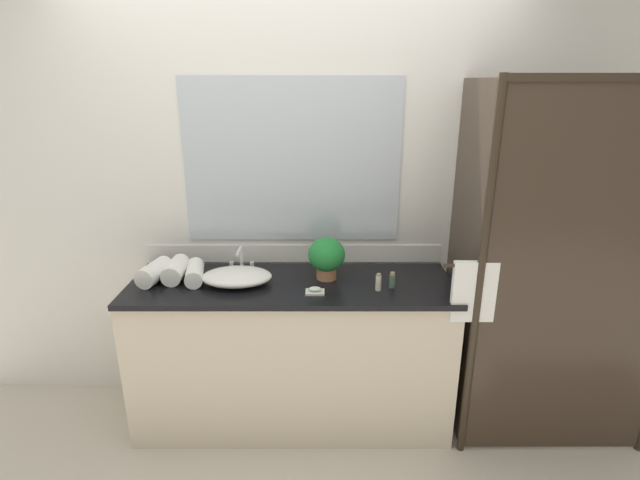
% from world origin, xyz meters
% --- Properties ---
extents(ground_plane, '(8.00, 8.00, 0.00)m').
position_xyz_m(ground_plane, '(0.00, 0.00, 0.00)').
color(ground_plane, beige).
extents(wall_back_with_mirror, '(4.40, 0.06, 2.60)m').
position_xyz_m(wall_back_with_mirror, '(0.00, 0.34, 1.30)').
color(wall_back_with_mirror, silver).
rests_on(wall_back_with_mirror, ground_plane).
extents(vanity_cabinet, '(1.80, 0.58, 0.90)m').
position_xyz_m(vanity_cabinet, '(0.00, 0.01, 0.45)').
color(vanity_cabinet, beige).
rests_on(vanity_cabinet, ground_plane).
extents(shower_enclosure, '(1.20, 0.59, 2.00)m').
position_xyz_m(shower_enclosure, '(1.28, -0.19, 1.03)').
color(shower_enclosure, '#2D2319').
rests_on(shower_enclosure, ground_plane).
extents(sink_basin, '(0.39, 0.28, 0.08)m').
position_xyz_m(sink_basin, '(-0.30, -0.01, 0.94)').
color(sink_basin, white).
rests_on(sink_basin, vanity_cabinet).
extents(faucet, '(0.17, 0.15, 0.16)m').
position_xyz_m(faucet, '(-0.30, 0.16, 0.95)').
color(faucet, silver).
rests_on(faucet, vanity_cabinet).
extents(potted_plant, '(0.21, 0.21, 0.24)m').
position_xyz_m(potted_plant, '(0.20, 0.06, 1.03)').
color(potted_plant, '#B77A51').
rests_on(potted_plant, vanity_cabinet).
extents(soap_dish, '(0.10, 0.07, 0.04)m').
position_xyz_m(soap_dish, '(0.13, -0.14, 0.91)').
color(soap_dish, silver).
rests_on(soap_dish, vanity_cabinet).
extents(amenity_bottle_conditioner, '(0.03, 0.03, 0.09)m').
position_xyz_m(amenity_bottle_conditioner, '(0.55, -0.06, 0.94)').
color(amenity_bottle_conditioner, '#4C7056').
rests_on(amenity_bottle_conditioner, vanity_cabinet).
extents(amenity_bottle_lotion, '(0.03, 0.03, 0.09)m').
position_xyz_m(amenity_bottle_lotion, '(0.47, -0.10, 0.95)').
color(amenity_bottle_lotion, silver).
rests_on(amenity_bottle_lotion, vanity_cabinet).
extents(rolled_towel_near_edge, '(0.16, 0.25, 0.11)m').
position_xyz_m(rolled_towel_near_edge, '(-0.76, 0.02, 0.96)').
color(rolled_towel_near_edge, white).
rests_on(rolled_towel_near_edge, vanity_cabinet).
extents(rolled_towel_middle, '(0.12, 0.23, 0.11)m').
position_xyz_m(rolled_towel_middle, '(-0.65, 0.05, 0.96)').
color(rolled_towel_middle, white).
rests_on(rolled_towel_middle, vanity_cabinet).
extents(rolled_towel_far_edge, '(0.14, 0.26, 0.10)m').
position_xyz_m(rolled_towel_far_edge, '(-0.54, 0.03, 0.95)').
color(rolled_towel_far_edge, white).
rests_on(rolled_towel_far_edge, vanity_cabinet).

